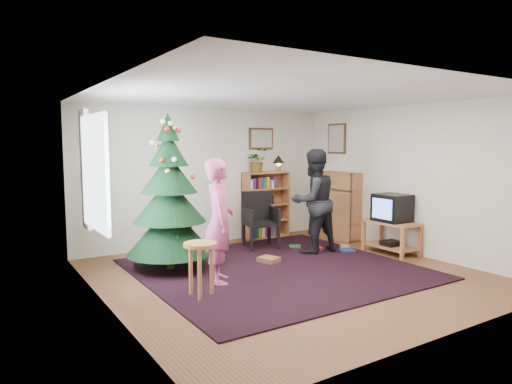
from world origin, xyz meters
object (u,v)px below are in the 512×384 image
picture_right (337,139)px  person_standing (219,221)px  tv_stand (391,234)px  crt_tv (392,208)px  person_by_chair (313,201)px  table_lamp (279,160)px  armchair (257,218)px  bookshelf_back (266,204)px  picture_back (261,139)px  potted_plant (257,160)px  stool (201,255)px  christmas_tree (170,205)px  bookshelf_right (339,205)px

picture_right → person_standing: (-3.47, -1.56, -1.12)m
tv_stand → crt_tv: bearing=180.0°
person_by_chair → table_lamp: person_by_chair is taller
armchair → table_lamp: 1.50m
bookshelf_back → person_standing: size_ratio=0.78×
picture_back → potted_plant: bearing=-142.2°
tv_stand → armchair: armchair is taller
stool → person_standing: size_ratio=0.41×
stool → picture_back: bearing=45.9°
christmas_tree → crt_tv: bearing=-16.5°
person_standing → person_by_chair: 2.21m
bookshelf_back → armchair: bearing=-133.1°
bookshelf_back → person_standing: bearing=-135.2°
potted_plant → picture_right: bearing=-21.5°
picture_back → bookshelf_back: size_ratio=0.42×
crt_tv → potted_plant: potted_plant is taller
christmas_tree → armchair: christmas_tree is taller
bookshelf_right → armchair: 1.80m
crt_tv → picture_back: bearing=114.0°
crt_tv → table_lamp: bearing=108.2°
tv_stand → potted_plant: (-1.24, 2.26, 1.21)m
crt_tv → armchair: 2.32m
bookshelf_back → bookshelf_right: bearing=-35.5°
bookshelf_back → christmas_tree: bearing=-154.1°
picture_right → bookshelf_right: (-0.14, -0.24, -1.29)m
picture_right → armchair: bearing=-177.7°
bookshelf_back → armchair: (-0.62, -0.67, -0.12)m
person_by_chair → bookshelf_back: bearing=-90.0°
person_standing → christmas_tree: bearing=42.7°
potted_plant → table_lamp: size_ratio=1.41×
table_lamp → armchair: bearing=-144.2°
bookshelf_back → stool: size_ratio=1.93×
stool → christmas_tree: bearing=83.3°
picture_back → potted_plant: (-0.17, -0.14, -0.42)m
christmas_tree → armchair: 1.99m
christmas_tree → person_by_chair: bearing=-7.3°
person_standing → person_by_chair: bearing=-49.5°
christmas_tree → tv_stand: (3.53, -1.05, -0.63)m
bookshelf_right → table_lamp: 1.47m
picture_right → bookshelf_right: picture_right is taller
christmas_tree → stool: size_ratio=3.40×
person_by_chair → potted_plant: size_ratio=3.83×
bookshelf_back → crt_tv: (1.04, -2.26, 0.12)m
picture_right → christmas_tree: christmas_tree is taller
picture_back → person_standing: (-2.14, -2.29, -1.12)m
christmas_tree → person_by_chair: size_ratio=1.30×
bookshelf_right → person_standing: (-3.33, -1.32, 0.17)m
bookshelf_right → stool: (-3.81, -1.74, -0.14)m
picture_right → armchair: size_ratio=0.60×
person_by_chair → christmas_tree: bearing=-5.4°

